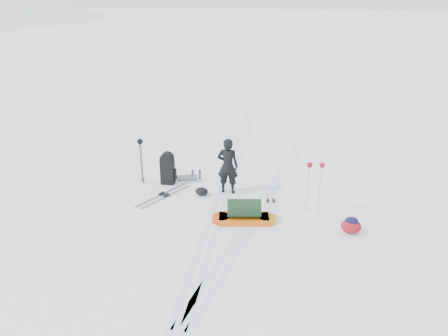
{
  "coord_description": "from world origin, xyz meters",
  "views": [
    {
      "loc": [
        2.39,
        -10.32,
        5.39
      ],
      "look_at": [
        0.08,
        -0.03,
        0.95
      ],
      "focal_mm": 35.0,
      "sensor_mm": 36.0,
      "label": 1
    }
  ],
  "objects_px": {
    "skier": "(228,166)",
    "pulk_sled": "(244,213)",
    "expedition_rucksack": "(170,169)",
    "ski_poles_black": "(140,147)"
  },
  "relations": [
    {
      "from": "skier",
      "to": "pulk_sled",
      "type": "height_order",
      "value": "skier"
    },
    {
      "from": "pulk_sled",
      "to": "expedition_rucksack",
      "type": "xyz_separation_m",
      "value": [
        -2.51,
        1.77,
        0.22
      ]
    },
    {
      "from": "expedition_rucksack",
      "to": "ski_poles_black",
      "type": "relative_size",
      "value": 0.71
    },
    {
      "from": "skier",
      "to": "expedition_rucksack",
      "type": "bearing_deg",
      "value": -8.34
    },
    {
      "from": "skier",
      "to": "ski_poles_black",
      "type": "distance_m",
      "value": 2.59
    },
    {
      "from": "expedition_rucksack",
      "to": "ski_poles_black",
      "type": "bearing_deg",
      "value": -171.89
    },
    {
      "from": "ski_poles_black",
      "to": "pulk_sled",
      "type": "bearing_deg",
      "value": -35.65
    },
    {
      "from": "skier",
      "to": "pulk_sled",
      "type": "bearing_deg",
      "value": 114.94
    },
    {
      "from": "skier",
      "to": "ski_poles_black",
      "type": "relative_size",
      "value": 1.17
    },
    {
      "from": "skier",
      "to": "ski_poles_black",
      "type": "bearing_deg",
      "value": -2.35
    }
  ]
}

